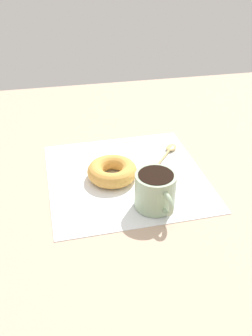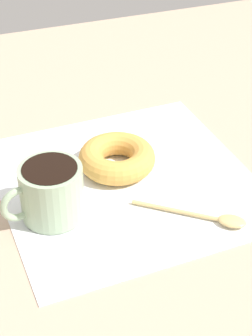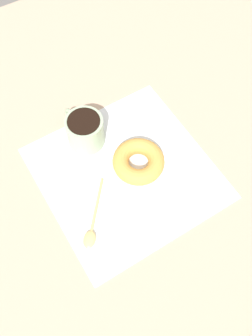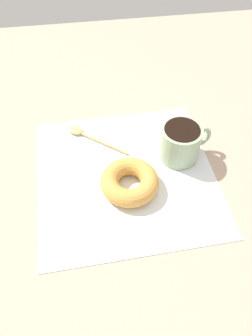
# 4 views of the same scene
# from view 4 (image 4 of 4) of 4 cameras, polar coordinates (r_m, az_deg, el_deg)

# --- Properties ---
(ground_plane) EXTENTS (1.20, 1.20, 0.02)m
(ground_plane) POSITION_cam_4_polar(r_m,az_deg,el_deg) (0.66, 1.16, -0.32)
(ground_plane) COLOR tan
(napkin) EXTENTS (0.35, 0.35, 0.00)m
(napkin) POSITION_cam_4_polar(r_m,az_deg,el_deg) (0.64, 0.00, -1.21)
(napkin) COLOR white
(napkin) RESTS_ON ground_plane
(coffee_cup) EXTENTS (0.11, 0.08, 0.07)m
(coffee_cup) POSITION_cam_4_polar(r_m,az_deg,el_deg) (0.65, 9.54, 4.52)
(coffee_cup) COLOR #9EB793
(coffee_cup) RESTS_ON napkin
(donut) EXTENTS (0.11, 0.11, 0.03)m
(donut) POSITION_cam_4_polar(r_m,az_deg,el_deg) (0.61, 0.61, -2.41)
(donut) COLOR gold
(donut) RESTS_ON napkin
(spoon) EXTENTS (0.13, 0.11, 0.01)m
(spoon) POSITION_cam_4_polar(r_m,az_deg,el_deg) (0.71, -7.32, 5.88)
(spoon) COLOR #D8B772
(spoon) RESTS_ON napkin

